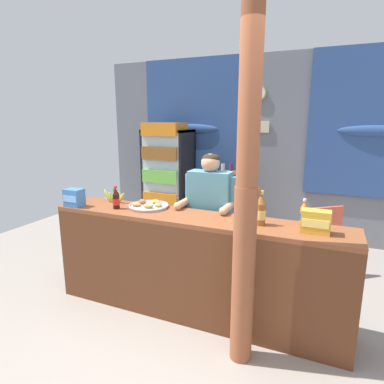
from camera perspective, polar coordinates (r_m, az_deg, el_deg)
name	(u,v)px	position (r m, az deg, el deg)	size (l,w,h in m)	color
ground_plane	(226,282)	(3.98, 5.98, -15.38)	(7.89, 7.89, 0.00)	gray
back_wall_curtained	(266,144)	(5.33, 12.78, 8.18)	(5.54, 0.22, 2.84)	slate
stall_counter	(189,261)	(3.06, -0.51, -11.94)	(2.83, 0.48, 0.99)	brown
timber_post	(246,194)	(2.35, 9.51, -0.43)	(0.19, 0.17, 2.80)	#995133
drink_fridge	(168,174)	(5.34, -4.31, 3.23)	(0.72, 0.62, 1.81)	black
bottle_shelf_rack	(226,197)	(5.25, 6.05, -0.89)	(0.48, 0.28, 1.23)	brown
plastic_lawn_chair	(318,233)	(4.32, 21.30, -6.74)	(0.62, 0.62, 0.86)	#E5563D
shopkeeper	(210,207)	(3.37, 3.11, -2.72)	(0.55, 0.42, 1.53)	#28282D
soda_bottle_iced_tea	(261,210)	(2.80, 11.95, -3.19)	(0.09, 0.09, 0.30)	brown
soda_bottle_cola	(116,199)	(3.32, -13.18, -1.22)	(0.07, 0.07, 0.23)	black
soda_bottle_orange_soda	(304,213)	(2.92, 19.01, -3.56)	(0.06, 0.06, 0.22)	orange
snack_box_choco_powder	(316,222)	(2.73, 20.89, -4.89)	(0.22, 0.12, 0.18)	gold
snack_box_biscuit	(74,198)	(3.53, -19.97, -0.94)	(0.18, 0.13, 0.18)	#3D75B7
pastry_tray	(149,205)	(3.32, -7.64, -2.36)	(0.41, 0.41, 0.07)	#BCBCC1
banana_bunch	(114,197)	(3.58, -13.48, -0.84)	(0.27, 0.05, 0.16)	#B7C647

